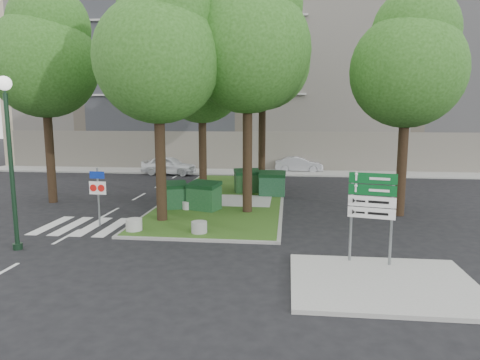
# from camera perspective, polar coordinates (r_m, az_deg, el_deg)

# --- Properties ---
(ground) EXTENTS (120.00, 120.00, 0.00)m
(ground) POSITION_cam_1_polar(r_m,az_deg,el_deg) (16.14, -7.74, -7.98)
(ground) COLOR black
(ground) RESTS_ON ground
(median_island) EXTENTS (6.00, 16.00, 0.12)m
(median_island) POSITION_cam_1_polar(r_m,az_deg,el_deg) (23.66, -1.83, -2.35)
(median_island) COLOR #284C15
(median_island) RESTS_ON ground
(median_kerb) EXTENTS (6.30, 16.30, 0.10)m
(median_kerb) POSITION_cam_1_polar(r_m,az_deg,el_deg) (23.66, -1.83, -2.38)
(median_kerb) COLOR gray
(median_kerb) RESTS_ON ground
(sidewalk_corner) EXTENTS (5.00, 4.00, 0.12)m
(sidewalk_corner) POSITION_cam_1_polar(r_m,az_deg,el_deg) (12.62, 18.53, -12.94)
(sidewalk_corner) COLOR #999993
(sidewalk_corner) RESTS_ON ground
(building_sidewalk) EXTENTS (42.00, 3.00, 0.12)m
(building_sidewalk) POSITION_cam_1_polar(r_m,az_deg,el_deg) (34.00, -0.11, 1.07)
(building_sidewalk) COLOR #999993
(building_sidewalk) RESTS_ON ground
(zebra_crossing) EXTENTS (5.00, 3.00, 0.01)m
(zebra_crossing) POSITION_cam_1_polar(r_m,az_deg,el_deg) (18.73, -17.86, -5.95)
(zebra_crossing) COLOR silver
(zebra_crossing) RESTS_ON ground
(apartment_building) EXTENTS (41.00, 12.00, 16.00)m
(apartment_building) POSITION_cam_1_polar(r_m,az_deg,el_deg) (41.28, 1.11, 13.48)
(apartment_building) COLOR tan
(apartment_building) RESTS_ON ground
(tree_median_near_left) EXTENTS (5.20, 5.20, 10.53)m
(tree_median_near_left) POSITION_cam_1_polar(r_m,az_deg,el_deg) (18.50, -10.64, 16.99)
(tree_median_near_left) COLOR black
(tree_median_near_left) RESTS_ON ground
(tree_median_near_right) EXTENTS (5.60, 5.60, 11.46)m
(tree_median_near_right) POSITION_cam_1_polar(r_m,az_deg,el_deg) (19.89, 1.32, 18.49)
(tree_median_near_right) COLOR black
(tree_median_near_right) RESTS_ON ground
(tree_median_mid) EXTENTS (4.80, 4.80, 9.99)m
(tree_median_mid) POSITION_cam_1_polar(r_m,az_deg,el_deg) (24.61, -4.90, 14.24)
(tree_median_mid) COLOR black
(tree_median_mid) RESTS_ON ground
(tree_median_far) EXTENTS (5.80, 5.80, 11.93)m
(tree_median_far) POSITION_cam_1_polar(r_m,az_deg,el_deg) (27.32, 3.24, 16.54)
(tree_median_far) COLOR black
(tree_median_far) RESTS_ON ground
(tree_street_left) EXTENTS (5.40, 5.40, 11.00)m
(tree_street_left) POSITION_cam_1_polar(r_m,az_deg,el_deg) (24.53, -24.51, 15.09)
(tree_street_left) COLOR black
(tree_street_left) RESTS_ON ground
(tree_street_right) EXTENTS (5.00, 5.00, 10.06)m
(tree_street_right) POSITION_cam_1_polar(r_m,az_deg,el_deg) (20.83, 21.69, 14.67)
(tree_street_right) COLOR black
(tree_street_right) RESTS_ON ground
(dumpster_a) EXTENTS (1.64, 1.38, 1.29)m
(dumpster_a) POSITION_cam_1_polar(r_m,az_deg,el_deg) (20.94, -9.05, -2.03)
(dumpster_a) COLOR #0F3919
(dumpster_a) RESTS_ON median_island
(dumpster_b) EXTENTS (1.73, 1.46, 1.36)m
(dumpster_b) POSITION_cam_1_polar(r_m,az_deg,el_deg) (20.43, -4.83, -2.13)
(dumpster_b) COLOR #123E1A
(dumpster_b) RESTS_ON median_island
(dumpster_c) EXTENTS (1.67, 1.37, 1.35)m
(dumpster_c) POSITION_cam_1_polar(r_m,az_deg,el_deg) (24.91, 0.96, -0.13)
(dumpster_c) COLOR black
(dumpster_c) RESTS_ON median_island
(dumpster_d) EXTENTS (1.49, 1.05, 1.37)m
(dumpster_d) POSITION_cam_1_polar(r_m,az_deg,el_deg) (23.96, 4.32, -0.49)
(dumpster_d) COLOR #133D22
(dumpster_d) RESTS_ON median_island
(bollard_left) EXTENTS (0.64, 0.64, 0.45)m
(bollard_left) POSITION_cam_1_polar(r_m,az_deg,el_deg) (17.33, -13.95, -5.79)
(bollard_left) COLOR #A8A8A3
(bollard_left) RESTS_ON median_island
(bollard_right) EXTENTS (0.61, 0.61, 0.43)m
(bollard_right) POSITION_cam_1_polar(r_m,az_deg,el_deg) (16.58, -5.45, -6.27)
(bollard_right) COLOR gray
(bollard_right) RESTS_ON median_island
(bollard_mid) EXTENTS (0.53, 0.53, 0.38)m
(bollard_mid) POSITION_cam_1_polar(r_m,az_deg,el_deg) (20.68, -6.97, -3.34)
(bollard_mid) COLOR #A6A5A1
(bollard_mid) RESTS_ON median_island
(litter_bin) EXTENTS (0.41, 0.41, 0.71)m
(litter_bin) POSITION_cam_1_polar(r_m,az_deg,el_deg) (24.77, 4.65, -0.89)
(litter_bin) COLOR gold
(litter_bin) RESTS_ON median_island
(street_lamp) EXTENTS (0.47, 0.47, 5.86)m
(street_lamp) POSITION_cam_1_polar(r_m,az_deg,el_deg) (16.24, -28.41, 4.39)
(street_lamp) COLOR black
(street_lamp) RESTS_ON ground
(traffic_sign_pole) EXTENTS (0.74, 0.10, 2.45)m
(traffic_sign_pole) POSITION_cam_1_polar(r_m,az_deg,el_deg) (18.60, -18.41, -1.13)
(traffic_sign_pole) COLOR slate
(traffic_sign_pole) RESTS_ON ground
(directional_sign) EXTENTS (1.36, 0.38, 2.78)m
(directional_sign) POSITION_cam_1_polar(r_m,az_deg,el_deg) (13.48, 17.17, -3.03)
(directional_sign) COLOR slate
(directional_sign) RESTS_ON sidewalk_corner
(car_white) EXTENTS (4.37, 2.12, 1.44)m
(car_white) POSITION_cam_1_polar(r_m,az_deg,el_deg) (33.37, -9.45, 1.95)
(car_white) COLOR white
(car_white) RESTS_ON ground
(car_silver) EXTENTS (3.80, 1.39, 1.25)m
(car_silver) POSITION_cam_1_polar(r_m,az_deg,el_deg) (34.67, 7.86, 2.08)
(car_silver) COLOR #A8A9B0
(car_silver) RESTS_ON ground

